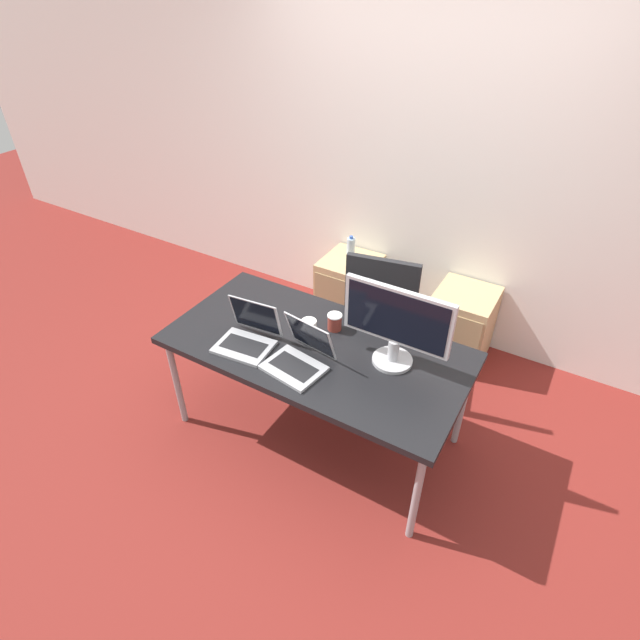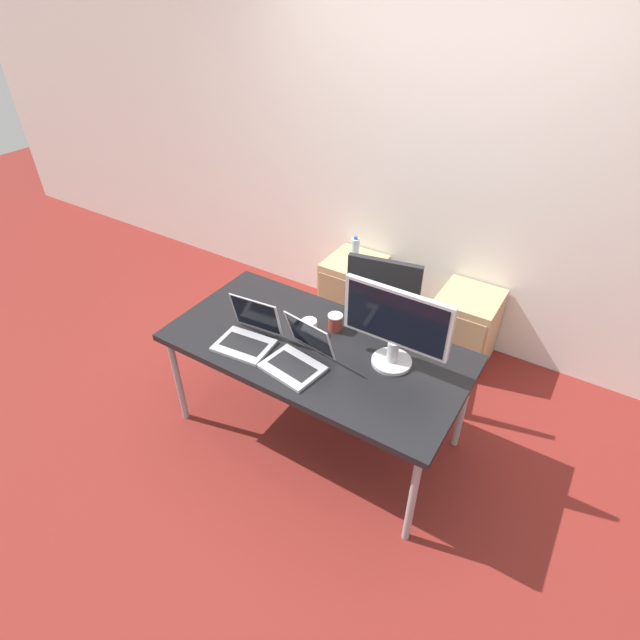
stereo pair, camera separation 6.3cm
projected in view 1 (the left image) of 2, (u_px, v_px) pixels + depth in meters
ground_plane at (317, 430)px, 3.22m from camera, size 14.00×14.00×0.00m
wall_back at (423, 165)px, 3.45m from camera, size 10.00×0.05×2.60m
desk at (316, 351)px, 2.83m from camera, size 1.71×0.85×0.70m
office_chair at (383, 333)px, 3.39m from camera, size 0.56×0.60×1.07m
cabinet_left at (349, 290)px, 4.04m from camera, size 0.41×0.44×0.56m
cabinet_right at (461, 325)px, 3.66m from camera, size 0.41×0.44×0.56m
water_bottle at (351, 249)px, 3.82m from camera, size 0.06×0.06×0.20m
laptop_left at (248, 336)px, 2.79m from camera, size 0.33×0.31×0.25m
laptop_right at (300, 357)px, 2.65m from camera, size 0.34×0.35×0.24m
monitor at (396, 324)px, 2.55m from camera, size 0.58×0.22×0.46m
mouse at (327, 348)px, 2.76m from camera, size 0.05×0.07×0.03m
coffee_cup_white at (309, 327)px, 2.86m from camera, size 0.09×0.09×0.10m
coffee_cup_brown at (335, 322)px, 2.90m from camera, size 0.09×0.09×0.10m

